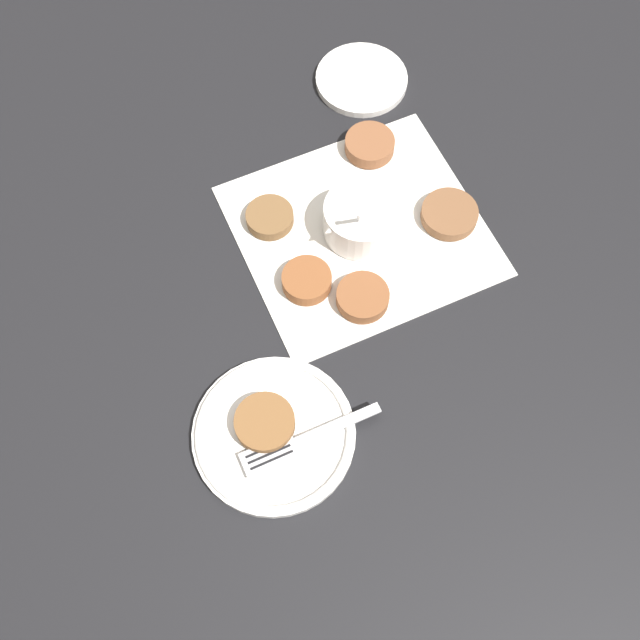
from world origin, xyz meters
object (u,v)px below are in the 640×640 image
object	(u,v)px
sauce_bowl	(360,220)
serving_plate	(274,434)
fork	(297,443)
fritter_on_plate	(265,423)
extra_saucer	(362,79)

from	to	relation	value
sauce_bowl	serving_plate	distance (m)	0.29
serving_plate	fork	xyz separation A→B (m)	(-0.01, 0.03, 0.01)
fritter_on_plate	extra_saucer	xyz separation A→B (m)	(-0.39, -0.36, -0.02)
fork	extra_saucer	xyz separation A→B (m)	(-0.38, -0.39, -0.01)
serving_plate	fritter_on_plate	xyz separation A→B (m)	(0.00, -0.01, 0.02)
serving_plate	sauce_bowl	bearing A→B (deg)	-145.38
sauce_bowl	extra_saucer	xyz separation A→B (m)	(-0.15, -0.20, -0.02)
fritter_on_plate	sauce_bowl	bearing A→B (deg)	-147.72
extra_saucer	fork	bearing A→B (deg)	46.34
fork	fritter_on_plate	bearing A→B (deg)	-65.68
fritter_on_plate	extra_saucer	world-z (taller)	fritter_on_plate
serving_plate	extra_saucer	world-z (taller)	serving_plate
serving_plate	extra_saucer	size ratio (longest dim) A/B	1.42
extra_saucer	serving_plate	bearing A→B (deg)	43.31
fritter_on_plate	fork	distance (m)	0.04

